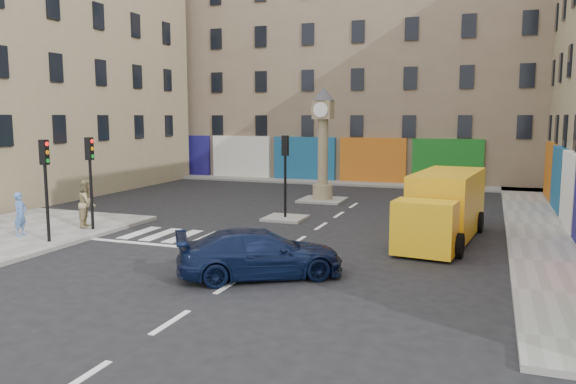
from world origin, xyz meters
The scene contains 15 objects.
ground centered at (0.00, 0.00, 0.00)m, with size 120.00×120.00×0.00m, color black.
sidewalk_right centered at (8.70, 10.00, 0.07)m, with size 2.60×30.00×0.15m, color gray.
sidewalk_far centered at (-4.00, 22.20, 0.07)m, with size 32.00×2.40×0.15m, color gray.
island_near centered at (-2.00, 8.00, 0.06)m, with size 1.80×1.80×0.12m, color gray.
island_far centered at (-2.00, 14.00, 0.06)m, with size 2.40×2.40×0.12m, color gray.
building_far centered at (-4.00, 28.00, 8.50)m, with size 32.00×10.00×17.00m, color #7E6C54.
building_left centered at (-19.00, 12.00, 7.50)m, with size 8.00×20.00×15.00m, color #8D7D5C.
traffic_light_left_near centered at (-8.30, 0.20, 2.62)m, with size 0.28×0.22×3.70m.
traffic_light_left_far centered at (-8.30, 2.60, 2.62)m, with size 0.28×0.22×3.70m.
traffic_light_island centered at (-2.00, 8.00, 2.59)m, with size 0.28×0.22×3.70m.
clock_pillar centered at (-2.00, 14.00, 3.55)m, with size 1.20×1.20×6.10m.
navy_sedan centered at (0.50, -0.90, 0.70)m, with size 1.97×4.85×1.41m, color black.
yellow_van centered at (5.10, 6.16, 1.26)m, with size 3.00×7.17×2.54m.
pedestrian_blue centered at (-10.03, 0.63, 0.99)m, with size 0.61×0.40×1.67m, color #5178BB.
pedestrian_tan centered at (-8.79, 2.93, 1.13)m, with size 0.95×0.74×1.96m, color tan.
Camera 1 is at (6.72, -15.63, 4.67)m, focal length 35.00 mm.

